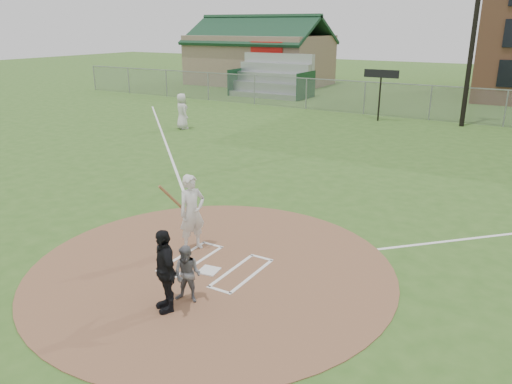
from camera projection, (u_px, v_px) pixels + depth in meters
The scene contains 13 objects.
ground at pixel (212, 269), 11.54m from camera, with size 140.00×140.00×0.00m, color #335B1F.
dirt_circle at pixel (212, 268), 11.54m from camera, with size 8.40×8.40×0.02m, color brown.
home_plate at pixel (209, 271), 11.39m from camera, with size 0.43×0.43×0.03m, color silver.
foul_line_third at pixel (167, 146), 23.23m from camera, with size 0.10×24.00×0.01m, color white.
catcher at pixel (187, 274), 9.98m from camera, with size 0.59×0.46×1.21m, color slate.
umpire at pixel (165, 270), 9.63m from camera, with size 0.99×0.41×1.69m, color black.
ondeck_player at pixel (182, 111), 26.67m from camera, with size 0.93×0.60×1.89m, color silver.
batters_boxes at pixel (216, 265), 11.66m from camera, with size 2.08×1.88×0.01m.
batter_at_plate at pixel (192, 213), 12.24m from camera, with size 0.83×1.09×1.93m.
outfield_fence at pixel (430, 103), 29.14m from camera, with size 56.08×0.08×2.03m.
bleachers at pixel (271, 76), 38.67m from camera, with size 6.08×3.20×3.20m.
clubhouse at pixel (260, 58), 46.37m from camera, with size 12.20×8.71×6.23m.
scoreboard_sign at pixel (381, 79), 28.45m from camera, with size 2.00×0.10×2.93m.
Camera 1 is at (6.17, -8.39, 5.38)m, focal length 35.00 mm.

